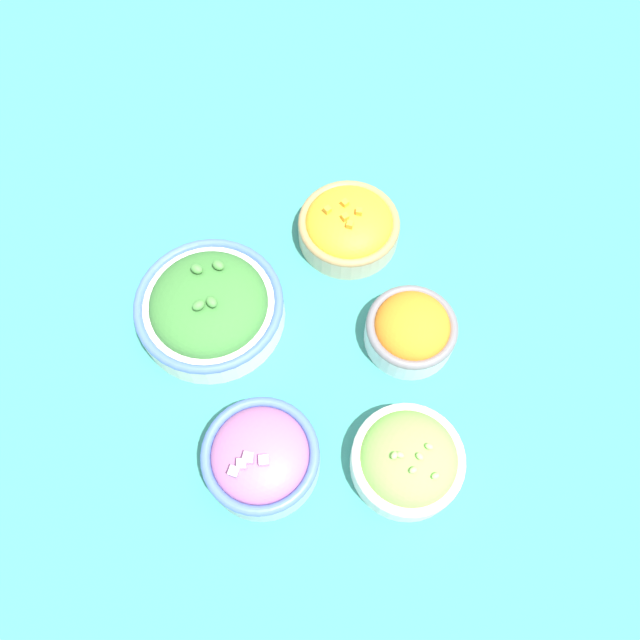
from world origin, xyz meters
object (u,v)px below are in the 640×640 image
object	(u,v)px
bowl_broccoli	(210,306)
bowl_squash	(349,226)
bowl_red_onion	(261,457)
bowl_lettuce	(408,460)
bowl_carrots	(411,329)

from	to	relation	value
bowl_broccoli	bowl_squash	bearing A→B (deg)	-79.87
bowl_red_onion	bowl_lettuce	world-z (taller)	bowl_red_onion
bowl_squash	bowl_red_onion	xyz separation A→B (m)	(-0.25, 0.23, 0.01)
bowl_squash	bowl_red_onion	world-z (taller)	bowl_red_onion
bowl_broccoli	bowl_carrots	distance (m)	0.26
bowl_squash	bowl_lettuce	distance (m)	0.33
bowl_carrots	bowl_lettuce	bearing A→B (deg)	151.00
bowl_red_onion	bowl_lettuce	xyz separation A→B (m)	(-0.07, -0.15, -0.01)
bowl_broccoli	bowl_red_onion	bearing A→B (deg)	176.76
bowl_squash	bowl_carrots	bearing A→B (deg)	-178.24
bowl_squash	bowl_broccoli	size ratio (longest dim) A/B	0.73
bowl_carrots	bowl_red_onion	bearing A→B (deg)	107.49
bowl_squash	bowl_lettuce	size ratio (longest dim) A/B	1.06
bowl_lettuce	bowl_broccoli	distance (m)	0.32
bowl_lettuce	bowl_broccoli	bearing A→B (deg)	26.85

